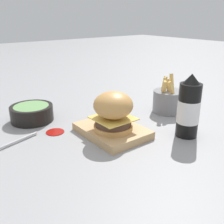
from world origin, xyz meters
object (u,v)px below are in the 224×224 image
ketchup_bottle (189,109)px  fries_basket (168,101)px  side_bowl (32,113)px  burger (113,111)px  serving_board (112,131)px

ketchup_bottle → fries_basket: bearing=146.4°
side_bowl → burger: bearing=27.8°
serving_board → fries_basket: size_ratio=1.46×
burger → fries_basket: (-0.04, 0.30, -0.04)m
serving_board → fries_basket: 0.29m
serving_board → side_bowl: (-0.26, -0.15, 0.02)m
fries_basket → side_bowl: (-0.23, -0.44, -0.01)m
serving_board → side_bowl: size_ratio=1.45×
burger → fries_basket: 0.30m
ketchup_bottle → serving_board: bearing=-129.8°
ketchup_bottle → side_bowl: 0.52m
ketchup_bottle → side_bowl: size_ratio=1.32×
serving_board → side_bowl: 0.30m
ketchup_bottle → burger: bearing=-125.5°
serving_board → ketchup_bottle: size_ratio=1.10×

